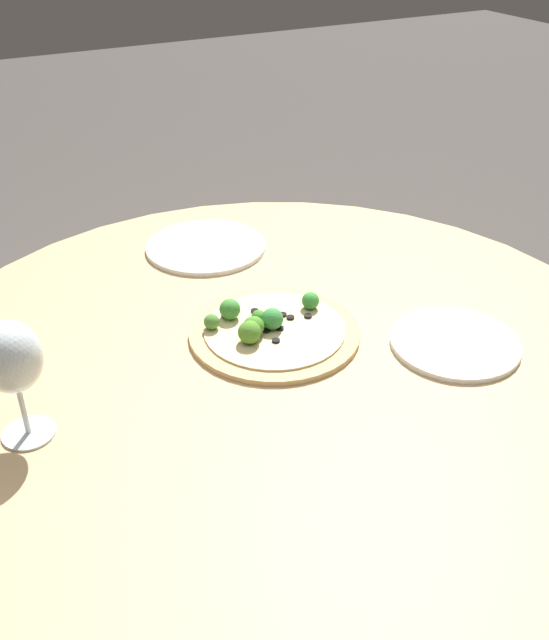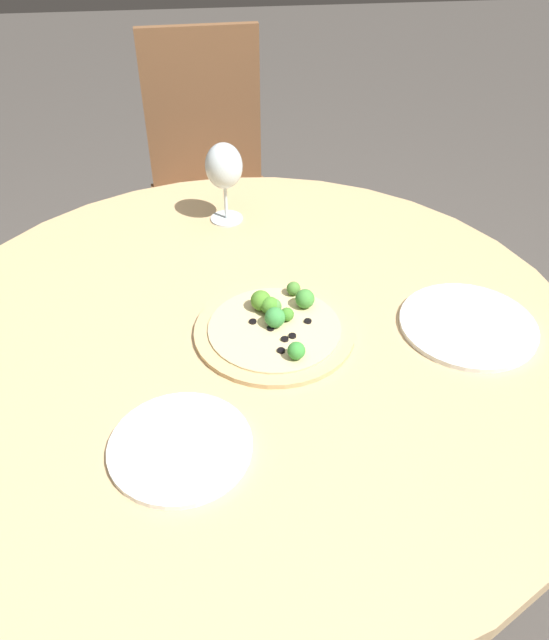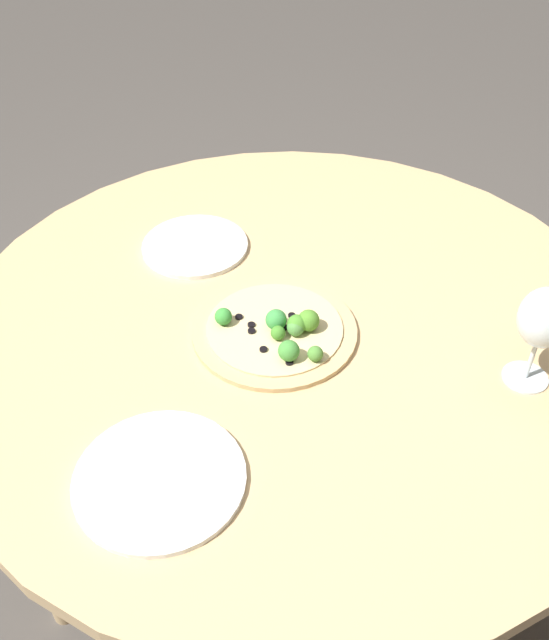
# 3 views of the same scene
# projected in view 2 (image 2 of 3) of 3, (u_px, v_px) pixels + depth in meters

# --- Properties ---
(ground_plane) EXTENTS (12.00, 12.00, 0.00)m
(ground_plane) POSITION_uv_depth(u_px,v_px,m) (255.00, 545.00, 1.62)
(ground_plane) COLOR #4C4742
(dining_table) EXTENTS (1.27, 1.27, 0.73)m
(dining_table) POSITION_uv_depth(u_px,v_px,m) (248.00, 352.00, 1.20)
(dining_table) COLOR tan
(dining_table) RESTS_ON ground_plane
(chair) EXTENTS (0.42, 0.42, 0.99)m
(chair) POSITION_uv_depth(u_px,v_px,m) (209.00, 181.00, 2.09)
(chair) COLOR brown
(chair) RESTS_ON ground_plane
(pizza) EXTENTS (0.30, 0.30, 0.05)m
(pizza) POSITION_uv_depth(u_px,v_px,m) (276.00, 325.00, 1.15)
(pizza) COLOR tan
(pizza) RESTS_ON dining_table
(wine_glass) EXTENTS (0.08, 0.08, 0.19)m
(wine_glass) POSITION_uv_depth(u_px,v_px,m) (224.00, 168.00, 1.40)
(wine_glass) COLOR silver
(wine_glass) RESTS_ON dining_table
(plate_near) EXTENTS (0.22, 0.22, 0.01)m
(plate_near) POSITION_uv_depth(u_px,v_px,m) (180.00, 446.00, 0.94)
(plate_near) COLOR white
(plate_near) RESTS_ON dining_table
(plate_far) EXTENTS (0.25, 0.25, 0.01)m
(plate_far) POSITION_uv_depth(u_px,v_px,m) (468.00, 325.00, 1.16)
(plate_far) COLOR white
(plate_far) RESTS_ON dining_table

